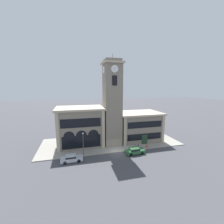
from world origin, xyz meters
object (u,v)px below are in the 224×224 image
at_px(parked_car_mid, 135,151).
at_px(bollard, 138,147).
at_px(parked_car_near, 71,158).
at_px(fire_hydrant, 147,146).
at_px(street_lamp, 83,140).

xyz_separation_m(parked_car_mid, bollard, (1.74, 2.01, -0.06)).
height_order(parked_car_near, parked_car_mid, parked_car_mid).
relative_size(parked_car_near, fire_hydrant, 4.90).
distance_m(parked_car_near, bollard, 15.11).
bearing_deg(fire_hydrant, parked_car_near, -173.55).
xyz_separation_m(street_lamp, fire_hydrant, (14.66, -0.07, -2.87)).
height_order(street_lamp, fire_hydrant, street_lamp).
bearing_deg(bollard, parked_car_mid, -130.77).
xyz_separation_m(bollard, fire_hydrant, (2.15, -0.07, -0.10)).
bearing_deg(bollard, fire_hydrant, -1.99).
bearing_deg(parked_car_mid, fire_hydrant, 23.72).
bearing_deg(parked_car_near, parked_car_mid, -2.76).
bearing_deg(bollard, street_lamp, -179.99).
height_order(parked_car_near, fire_hydrant, parked_car_near).
distance_m(parked_car_near, fire_hydrant, 17.24).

